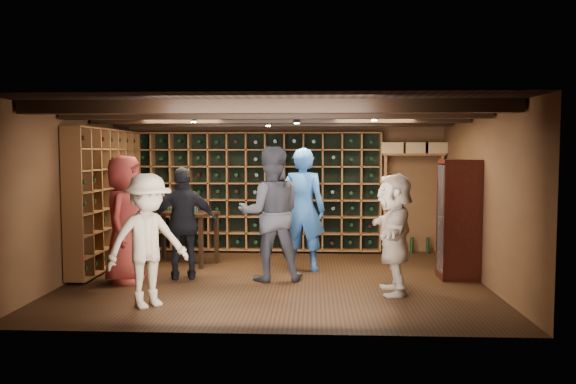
{
  "coord_description": "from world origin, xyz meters",
  "views": [
    {
      "loc": [
        0.57,
        -8.19,
        1.88
      ],
      "look_at": [
        0.18,
        0.2,
        1.29
      ],
      "focal_mm": 35.0,
      "sensor_mm": 36.0,
      "label": 1
    }
  ],
  "objects_px": {
    "display_cabinet": "(458,222)",
    "guest_woman_black": "(184,223)",
    "man_grey_suit": "(271,214)",
    "man_blue_shirt": "(303,209)",
    "guest_red_floral": "(125,219)",
    "guest_beige": "(394,233)",
    "tasting_table": "(181,218)",
    "guest_khaki": "(148,241)"
  },
  "relations": [
    {
      "from": "man_grey_suit",
      "to": "tasting_table",
      "type": "height_order",
      "value": "man_grey_suit"
    },
    {
      "from": "man_grey_suit",
      "to": "guest_woman_black",
      "type": "relative_size",
      "value": 1.18
    },
    {
      "from": "display_cabinet",
      "to": "tasting_table",
      "type": "distance_m",
      "value": 4.5
    },
    {
      "from": "guest_red_floral",
      "to": "guest_woman_black",
      "type": "distance_m",
      "value": 0.85
    },
    {
      "from": "man_blue_shirt",
      "to": "man_grey_suit",
      "type": "relative_size",
      "value": 1.0
    },
    {
      "from": "man_grey_suit",
      "to": "guest_red_floral",
      "type": "xyz_separation_m",
      "value": [
        -2.1,
        -0.24,
        -0.06
      ]
    },
    {
      "from": "man_blue_shirt",
      "to": "guest_beige",
      "type": "distance_m",
      "value": 1.87
    },
    {
      "from": "display_cabinet",
      "to": "man_grey_suit",
      "type": "bearing_deg",
      "value": -175.61
    },
    {
      "from": "guest_red_floral",
      "to": "guest_khaki",
      "type": "height_order",
      "value": "guest_red_floral"
    },
    {
      "from": "guest_woman_black",
      "to": "guest_khaki",
      "type": "distance_m",
      "value": 1.53
    },
    {
      "from": "guest_woman_black",
      "to": "guest_beige",
      "type": "distance_m",
      "value": 3.08
    },
    {
      "from": "man_blue_shirt",
      "to": "tasting_table",
      "type": "bearing_deg",
      "value": -2.75
    },
    {
      "from": "man_blue_shirt",
      "to": "man_grey_suit",
      "type": "bearing_deg",
      "value": 66.67
    },
    {
      "from": "display_cabinet",
      "to": "man_blue_shirt",
      "type": "relative_size",
      "value": 0.89
    },
    {
      "from": "display_cabinet",
      "to": "man_grey_suit",
      "type": "height_order",
      "value": "man_grey_suit"
    },
    {
      "from": "display_cabinet",
      "to": "guest_beige",
      "type": "distance_m",
      "value": 1.41
    },
    {
      "from": "display_cabinet",
      "to": "man_grey_suit",
      "type": "xyz_separation_m",
      "value": [
        -2.78,
        -0.21,
        0.13
      ]
    },
    {
      "from": "guest_beige",
      "to": "man_blue_shirt",
      "type": "bearing_deg",
      "value": -136.71
    },
    {
      "from": "man_blue_shirt",
      "to": "guest_red_floral",
      "type": "height_order",
      "value": "man_blue_shirt"
    },
    {
      "from": "guest_woman_black",
      "to": "guest_khaki",
      "type": "xyz_separation_m",
      "value": [
        -0.09,
        -1.53,
        -0.02
      ]
    },
    {
      "from": "man_grey_suit",
      "to": "guest_red_floral",
      "type": "relative_size",
      "value": 1.07
    },
    {
      "from": "display_cabinet",
      "to": "man_blue_shirt",
      "type": "bearing_deg",
      "value": 168.44
    },
    {
      "from": "guest_woman_black",
      "to": "guest_beige",
      "type": "relative_size",
      "value": 1.04
    },
    {
      "from": "display_cabinet",
      "to": "guest_khaki",
      "type": "relative_size",
      "value": 1.07
    },
    {
      "from": "man_grey_suit",
      "to": "guest_khaki",
      "type": "xyz_separation_m",
      "value": [
        -1.38,
        -1.51,
        -0.17
      ]
    },
    {
      "from": "guest_khaki",
      "to": "tasting_table",
      "type": "relative_size",
      "value": 1.24
    },
    {
      "from": "guest_beige",
      "to": "tasting_table",
      "type": "height_order",
      "value": "guest_beige"
    },
    {
      "from": "display_cabinet",
      "to": "guest_red_floral",
      "type": "relative_size",
      "value": 0.95
    },
    {
      "from": "man_grey_suit",
      "to": "guest_khaki",
      "type": "distance_m",
      "value": 2.06
    },
    {
      "from": "guest_woman_black",
      "to": "guest_red_floral",
      "type": "bearing_deg",
      "value": 3.04
    },
    {
      "from": "display_cabinet",
      "to": "guest_beige",
      "type": "bearing_deg",
      "value": -139.81
    },
    {
      "from": "man_grey_suit",
      "to": "guest_woman_black",
      "type": "xyz_separation_m",
      "value": [
        -1.29,
        0.02,
        -0.15
      ]
    },
    {
      "from": "man_blue_shirt",
      "to": "guest_khaki",
      "type": "distance_m",
      "value": 2.88
    },
    {
      "from": "guest_red_floral",
      "to": "guest_woman_black",
      "type": "bearing_deg",
      "value": -72.02
    },
    {
      "from": "man_blue_shirt",
      "to": "guest_khaki",
      "type": "bearing_deg",
      "value": 60.31
    },
    {
      "from": "guest_red_floral",
      "to": "guest_woman_black",
      "type": "xyz_separation_m",
      "value": [
        0.81,
        0.26,
        -0.09
      ]
    },
    {
      "from": "guest_red_floral",
      "to": "guest_khaki",
      "type": "relative_size",
      "value": 1.13
    },
    {
      "from": "display_cabinet",
      "to": "guest_woman_black",
      "type": "bearing_deg",
      "value": -177.21
    },
    {
      "from": "display_cabinet",
      "to": "guest_red_floral",
      "type": "distance_m",
      "value": 4.91
    },
    {
      "from": "tasting_table",
      "to": "display_cabinet",
      "type": "bearing_deg",
      "value": 8.47
    },
    {
      "from": "guest_woman_black",
      "to": "tasting_table",
      "type": "height_order",
      "value": "guest_woman_black"
    },
    {
      "from": "display_cabinet",
      "to": "guest_woman_black",
      "type": "xyz_separation_m",
      "value": [
        -4.08,
        -0.2,
        -0.02
      ]
    }
  ]
}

